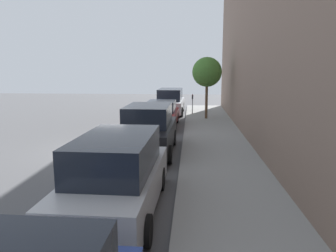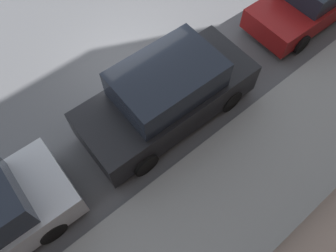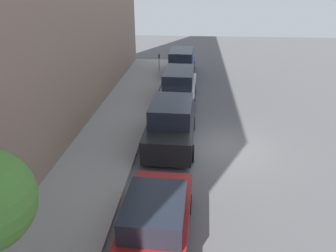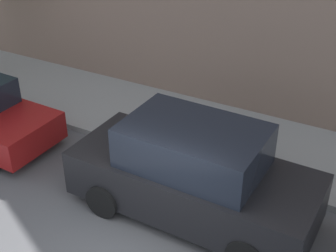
% 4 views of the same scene
% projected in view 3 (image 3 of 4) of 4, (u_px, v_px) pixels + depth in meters
% --- Properties ---
extents(ground_plane, '(60.00, 60.00, 0.00)m').
position_uv_depth(ground_plane, '(220.00, 148.00, 14.33)').
color(ground_plane, '#515154').
extents(sidewalk, '(2.99, 32.00, 0.15)m').
position_uv_depth(sidewalk, '(108.00, 142.00, 14.69)').
color(sidewalk, gray).
rests_on(sidewalk, ground_plane).
extents(parked_minivan_nearest, '(2.02, 4.94, 1.90)m').
position_uv_depth(parked_minivan_nearest, '(181.00, 63.00, 24.64)').
color(parked_minivan_nearest, navy).
rests_on(parked_minivan_nearest, ground_plane).
extents(parked_minivan_second, '(2.02, 4.95, 1.90)m').
position_uv_depth(parked_minivan_second, '(179.00, 86.00, 19.40)').
color(parked_minivan_second, '#B7BABF').
rests_on(parked_minivan_second, ground_plane).
extents(parked_suv_third, '(2.08, 4.84, 1.98)m').
position_uv_depth(parked_suv_third, '(171.00, 124.00, 14.32)').
color(parked_suv_third, black).
rests_on(parked_suv_third, ground_plane).
extents(parked_sedan_fourth, '(1.92, 4.54, 1.54)m').
position_uv_depth(parked_sedan_fourth, '(155.00, 223.00, 8.85)').
color(parked_sedan_fourth, maroon).
rests_on(parked_sedan_fourth, ground_plane).
extents(parking_meter_near, '(0.11, 0.15, 1.40)m').
position_uv_depth(parking_meter_near, '(159.00, 61.00, 24.86)').
color(parking_meter_near, '#ADADB2').
rests_on(parking_meter_near, sidewalk).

